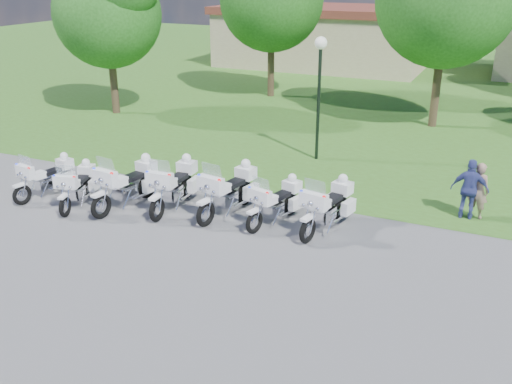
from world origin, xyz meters
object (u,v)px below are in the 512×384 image
at_px(motorcycle_5, 276,201).
at_px(lamp_post, 320,69).
at_px(motorcycle_0, 47,176).
at_px(motorcycle_4, 229,190).
at_px(bystander_c, 470,190).
at_px(motorcycle_6, 328,205).
at_px(motorcycle_1, 78,185).
at_px(motorcycle_2, 128,183).
at_px(bystander_a, 478,191).
at_px(motorcycle_3, 175,184).

height_order(motorcycle_5, lamp_post, lamp_post).
distance_m(motorcycle_0, motorcycle_4, 5.89).
height_order(motorcycle_4, bystander_c, bystander_c).
bearing_deg(motorcycle_6, motorcycle_5, 17.90).
distance_m(motorcycle_6, lamp_post, 6.64).
bearing_deg(motorcycle_1, motorcycle_6, 175.04).
distance_m(motorcycle_2, motorcycle_4, 3.08).
distance_m(motorcycle_1, bystander_a, 11.61).
xyz_separation_m(motorcycle_4, bystander_c, (6.29, 2.47, 0.14)).
distance_m(motorcycle_1, motorcycle_2, 1.53).
distance_m(lamp_post, bystander_c, 6.99).
height_order(motorcycle_2, motorcycle_6, motorcycle_2).
bearing_deg(motorcycle_1, motorcycle_3, -175.74).
bearing_deg(bystander_c, motorcycle_3, 16.60).
xyz_separation_m(motorcycle_1, motorcycle_4, (4.42, 1.27, 0.11)).
height_order(motorcycle_2, motorcycle_5, motorcycle_2).
distance_m(motorcycle_5, bystander_a, 5.70).
height_order(motorcycle_0, motorcycle_2, motorcycle_2).
distance_m(motorcycle_2, motorcycle_5, 4.51).
bearing_deg(motorcycle_1, motorcycle_2, -176.07).
distance_m(bystander_a, bystander_c, 0.28).
distance_m(motorcycle_1, motorcycle_4, 4.60).
bearing_deg(bystander_a, bystander_c, 54.47).
bearing_deg(bystander_c, motorcycle_2, 16.82).
xyz_separation_m(motorcycle_4, lamp_post, (0.66, 5.82, 2.60)).
relative_size(motorcycle_3, lamp_post, 0.58).
distance_m(motorcycle_3, motorcycle_5, 3.15).
xyz_separation_m(motorcycle_2, bystander_a, (9.49, 3.39, 0.09)).
distance_m(motorcycle_0, motorcycle_2, 2.82).
distance_m(motorcycle_3, motorcycle_4, 1.69).
height_order(motorcycle_0, motorcycle_1, motorcycle_0).
bearing_deg(motorcycle_5, bystander_a, -136.36).
bearing_deg(bystander_a, lamp_post, -10.91).
distance_m(motorcycle_0, motorcycle_1, 1.37).
bearing_deg(bystander_c, motorcycle_6, 32.18).
height_order(motorcycle_2, motorcycle_4, same).
height_order(motorcycle_2, bystander_a, motorcycle_2).
relative_size(motorcycle_1, motorcycle_4, 0.83).
height_order(motorcycle_1, motorcycle_3, motorcycle_3).
relative_size(motorcycle_0, lamp_post, 0.50).
height_order(motorcycle_1, motorcycle_2, motorcycle_2).
bearing_deg(motorcycle_4, motorcycle_2, 24.47).
bearing_deg(bystander_a, motorcycle_1, 37.32).
height_order(motorcycle_1, bystander_c, bystander_c).
distance_m(motorcycle_5, motorcycle_6, 1.45).
distance_m(motorcycle_4, lamp_post, 6.40).
relative_size(motorcycle_0, motorcycle_1, 1.02).
distance_m(motorcycle_3, bystander_c, 8.42).
distance_m(motorcycle_1, motorcycle_6, 7.47).
xyz_separation_m(motorcycle_3, motorcycle_4, (1.67, 0.26, 0.00)).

